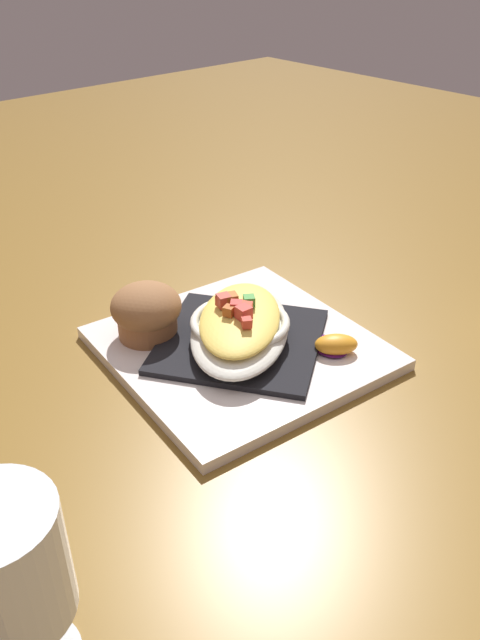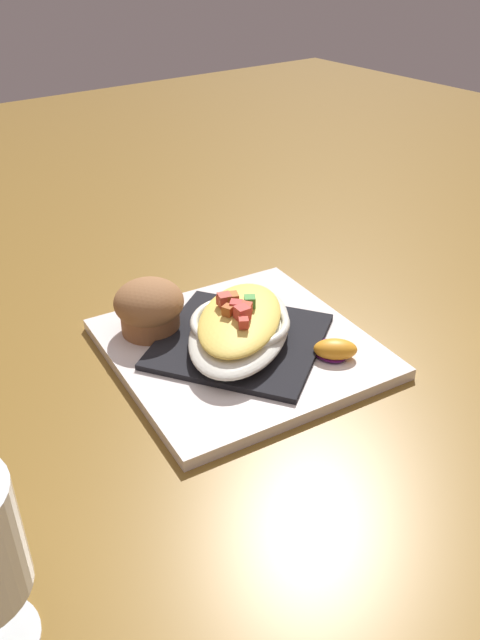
% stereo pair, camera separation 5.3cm
% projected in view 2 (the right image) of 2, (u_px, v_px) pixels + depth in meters
% --- Properties ---
extents(ground_plane, '(2.60, 2.60, 0.00)m').
position_uv_depth(ground_plane, '(240.00, 353.00, 0.71)').
color(ground_plane, brown).
extents(square_plate, '(0.30, 0.30, 0.01)m').
position_uv_depth(square_plate, '(240.00, 348.00, 0.71)').
color(square_plate, white).
rests_on(square_plate, ground_plane).
extents(folded_napkin, '(0.23, 0.23, 0.01)m').
position_uv_depth(folded_napkin, '(240.00, 341.00, 0.70)').
color(folded_napkin, black).
rests_on(folded_napkin, square_plate).
extents(gratin_dish, '(0.21, 0.20, 0.05)m').
position_uv_depth(gratin_dish, '(240.00, 324.00, 0.69)').
color(gratin_dish, silver).
rests_on(gratin_dish, folded_napkin).
extents(muffin, '(0.08, 0.08, 0.06)m').
position_uv_depth(muffin, '(149.00, 307.00, 0.71)').
color(muffin, '#98603A').
rests_on(muffin, square_plate).
extents(orange_garnish, '(0.05, 0.06, 0.02)m').
position_uv_depth(orange_garnish, '(333.00, 350.00, 0.68)').
color(orange_garnish, '#54145A').
rests_on(orange_garnish, square_plate).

